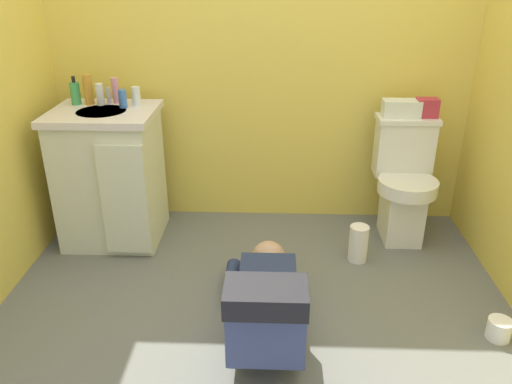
# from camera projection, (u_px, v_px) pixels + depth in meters

# --- Properties ---
(ground_plane) EXTENTS (3.09, 3.18, 0.04)m
(ground_plane) POSITION_uv_depth(u_px,v_px,m) (254.00, 315.00, 2.54)
(ground_plane) COLOR slate
(wall_back) EXTENTS (2.75, 0.08, 2.40)m
(wall_back) POSITION_uv_depth(u_px,v_px,m) (262.00, 33.00, 3.06)
(wall_back) COLOR #E3C74D
(wall_back) RESTS_ON ground_plane
(toilet) EXTENTS (0.36, 0.46, 0.75)m
(toilet) POSITION_uv_depth(u_px,v_px,m) (404.00, 181.00, 3.10)
(toilet) COLOR silver
(toilet) RESTS_ON ground_plane
(vanity_cabinet) EXTENTS (0.60, 0.53, 0.82)m
(vanity_cabinet) POSITION_uv_depth(u_px,v_px,m) (111.00, 175.00, 3.06)
(vanity_cabinet) COLOR beige
(vanity_cabinet) RESTS_ON ground_plane
(faucet) EXTENTS (0.02, 0.02, 0.10)m
(faucet) POSITION_uv_depth(u_px,v_px,m) (109.00, 95.00, 3.00)
(faucet) COLOR silver
(faucet) RESTS_ON vanity_cabinet
(person_plumber) EXTENTS (0.39, 1.06, 0.52)m
(person_plumber) POSITION_uv_depth(u_px,v_px,m) (266.00, 302.00, 2.32)
(person_plumber) COLOR navy
(person_plumber) RESTS_ON ground_plane
(tissue_box) EXTENTS (0.22, 0.11, 0.10)m
(tissue_box) POSITION_uv_depth(u_px,v_px,m) (401.00, 108.00, 3.01)
(tissue_box) COLOR silver
(tissue_box) RESTS_ON toilet
(toiletry_bag) EXTENTS (0.12, 0.09, 0.11)m
(toiletry_bag) POSITION_uv_depth(u_px,v_px,m) (427.00, 108.00, 3.00)
(toiletry_bag) COLOR #B22D3F
(toiletry_bag) RESTS_ON toilet
(soap_dispenser) EXTENTS (0.06, 0.06, 0.17)m
(soap_dispenser) POSITION_uv_depth(u_px,v_px,m) (75.00, 93.00, 2.98)
(soap_dispenser) COLOR #3B9B52
(soap_dispenser) RESTS_ON vanity_cabinet
(bottle_amber) EXTENTS (0.05, 0.05, 0.18)m
(bottle_amber) POSITION_uv_depth(u_px,v_px,m) (88.00, 90.00, 2.97)
(bottle_amber) COLOR #C3892B
(bottle_amber) RESTS_ON vanity_cabinet
(bottle_white) EXTENTS (0.04, 0.04, 0.13)m
(bottle_white) POSITION_uv_depth(u_px,v_px,m) (100.00, 94.00, 2.97)
(bottle_white) COLOR silver
(bottle_white) RESTS_ON vanity_cabinet
(bottle_pink) EXTENTS (0.04, 0.04, 0.15)m
(bottle_pink) POSITION_uv_depth(u_px,v_px,m) (116.00, 91.00, 3.00)
(bottle_pink) COLOR pink
(bottle_pink) RESTS_ON vanity_cabinet
(bottle_blue) EXTENTS (0.05, 0.05, 0.10)m
(bottle_blue) POSITION_uv_depth(u_px,v_px,m) (123.00, 99.00, 2.92)
(bottle_blue) COLOR #3B6CBE
(bottle_blue) RESTS_ON vanity_cabinet
(bottle_clear) EXTENTS (0.05, 0.05, 0.11)m
(bottle_clear) POSITION_uv_depth(u_px,v_px,m) (136.00, 96.00, 2.98)
(bottle_clear) COLOR silver
(bottle_clear) RESTS_ON vanity_cabinet
(paper_towel_roll) EXTENTS (0.11, 0.11, 0.22)m
(paper_towel_roll) POSITION_uv_depth(u_px,v_px,m) (358.00, 243.00, 2.93)
(paper_towel_roll) COLOR white
(paper_towel_roll) RESTS_ON ground_plane
(toilet_paper_roll) EXTENTS (0.11, 0.11, 0.10)m
(toilet_paper_roll) POSITION_uv_depth(u_px,v_px,m) (499.00, 329.00, 2.34)
(toilet_paper_roll) COLOR white
(toilet_paper_roll) RESTS_ON ground_plane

